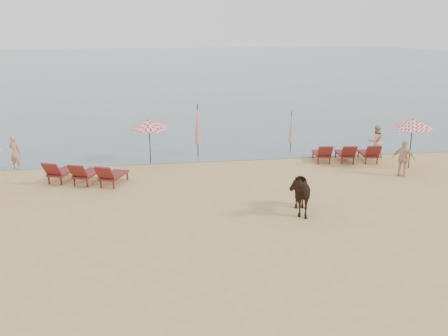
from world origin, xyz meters
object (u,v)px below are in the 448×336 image
object	(u,v)px
umbrella_closed_left	(198,124)
beachgoer_left	(15,152)
umbrella_closed_right	(291,127)
cow	(297,191)
beachgoer_right_b	(403,158)
beachgoer_right_a	(376,141)
lounger_cluster_right	(346,153)
umbrella_open_left_b	(149,123)
lounger_cluster_left	(85,173)
umbrella_open_right	(413,124)

from	to	relation	value
umbrella_closed_left	beachgoer_left	xyz separation A→B (m)	(-8.43, -1.16, -0.81)
umbrella_closed_right	beachgoer_left	distance (m)	13.26
cow	beachgoer_right_b	xyz separation A→B (m)	(5.84, 3.57, 0.00)
umbrella_closed_right	beachgoer_right_a	distance (m)	4.21
cow	beachgoer_right_a	world-z (taller)	beachgoer_right_a
beachgoer_right_a	lounger_cluster_right	bearing A→B (deg)	13.47
lounger_cluster_right	beachgoer_left	bearing A→B (deg)	-176.58
umbrella_closed_right	beachgoer_left	bearing A→B (deg)	-175.39
umbrella_open_left_b	cow	xyz separation A→B (m)	(4.90, -7.42, -1.13)
cow	beachgoer_right_b	world-z (taller)	same
beachgoer_right_a	umbrella_closed_left	bearing A→B (deg)	-17.58
lounger_cluster_left	beachgoer_right_a	distance (m)	13.87
umbrella_closed_right	beachgoer_right_b	world-z (taller)	umbrella_closed_right
lounger_cluster_right	beachgoer_right_a	xyz separation A→B (m)	(1.78, 0.62, 0.37)
umbrella_open_right	umbrella_closed_left	size ratio (longest dim) A/B	0.88
umbrella_open_right	cow	xyz separation A→B (m)	(-6.77, -4.71, -1.28)
umbrella_open_left_b	beachgoer_right_b	xyz separation A→B (m)	(10.74, -3.85, -1.13)
beachgoer_left	beachgoer_right_b	size ratio (longest dim) A/B	1.01
lounger_cluster_right	cow	bearing A→B (deg)	-116.99
lounger_cluster_right	umbrella_closed_right	size ratio (longest dim) A/B	1.47
umbrella_open_left_b	umbrella_closed_right	distance (m)	7.27
lounger_cluster_right	beachgoer_left	world-z (taller)	beachgoer_left
lounger_cluster_right	beachgoer_right_b	distance (m)	3.02
umbrella_open_right	beachgoer_left	size ratio (longest dim) A/B	1.45
umbrella_closed_left	umbrella_closed_right	distance (m)	4.79
umbrella_closed_right	beachgoer_right_b	distance (m)	6.09
umbrella_open_left_b	umbrella_closed_right	world-z (taller)	umbrella_open_left_b
umbrella_closed_left	beachgoer_left	distance (m)	8.55
umbrella_open_right	lounger_cluster_left	bearing A→B (deg)	178.05
umbrella_closed_right	cow	bearing A→B (deg)	-105.02
lounger_cluster_left	umbrella_open_left_b	size ratio (longest dim) A/B	1.56
cow	umbrella_closed_left	bearing A→B (deg)	113.48
umbrella_closed_left	beachgoer_right_a	distance (m)	8.82
umbrella_closed_right	beachgoer_right_b	bearing A→B (deg)	-53.92
lounger_cluster_left	lounger_cluster_right	size ratio (longest dim) A/B	1.11
beachgoer_left	cow	bearing A→B (deg)	168.36
lounger_cluster_right	beachgoer_left	distance (m)	15.31
umbrella_open_left_b	beachgoer_right_a	bearing A→B (deg)	-21.29
beachgoer_left	umbrella_closed_right	bearing A→B (deg)	-152.93
umbrella_closed_left	beachgoer_right_a	world-z (taller)	umbrella_closed_left
umbrella_closed_left	beachgoer_left	bearing A→B (deg)	-172.17
cow	beachgoer_left	distance (m)	13.21
umbrella_closed_left	umbrella_closed_right	xyz separation A→B (m)	(4.78, -0.09, -0.30)
umbrella_open_left_b	umbrella_closed_right	size ratio (longest dim) A/B	1.04
lounger_cluster_left	umbrella_closed_left	distance (m)	6.54
lounger_cluster_left	beachgoer_right_a	size ratio (longest dim) A/B	2.12
umbrella_open_left_b	umbrella_closed_left	distance (m)	2.67
umbrella_open_right	beachgoer_right_a	bearing A→B (deg)	105.58
lounger_cluster_left	umbrella_open_right	world-z (taller)	umbrella_open_right
beachgoer_right_b	umbrella_closed_right	bearing A→B (deg)	-14.73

